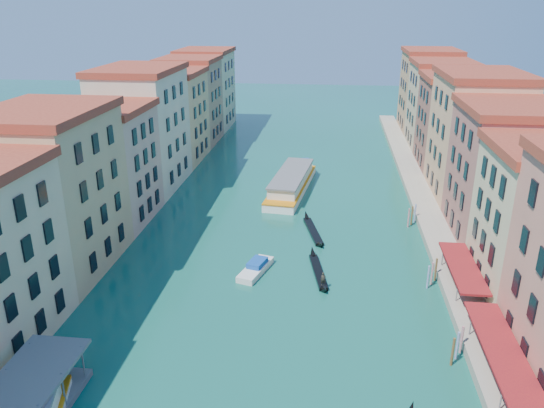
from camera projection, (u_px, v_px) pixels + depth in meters
The scene contains 10 objects.
left_bank_palazzos at pixel (130, 142), 86.57m from camera, with size 12.80×128.40×21.00m.
right_bank_palazzos at pixel (484, 151), 80.87m from camera, with size 12.80×128.40×21.00m.
quay at pixel (424, 205), 85.03m from camera, with size 4.00×140.00×1.00m, color gray.
restaurant_awnings at pixel (504, 354), 45.15m from camera, with size 3.20×44.55×3.12m.
mooring_poles_right at pixel (451, 330), 51.46m from camera, with size 1.44×54.24×3.20m.
vaporetto_far at pixel (291, 182), 92.67m from camera, with size 7.62×23.00×3.36m.
gondola_fore at pixel (318, 271), 64.68m from camera, with size 2.96×11.37×2.28m.
gondola_far at pixel (313, 230), 76.31m from camera, with size 3.83×11.97×1.72m.
motorboat_mid at pixel (256, 268), 65.00m from camera, with size 3.92×7.05×1.39m.
motorboat_far at pixel (306, 165), 106.16m from camera, with size 4.10×7.31×1.44m.
Camera 1 is at (6.80, -16.61, 31.09)m, focal length 35.00 mm.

